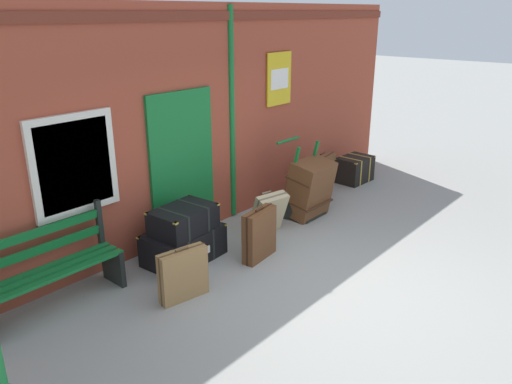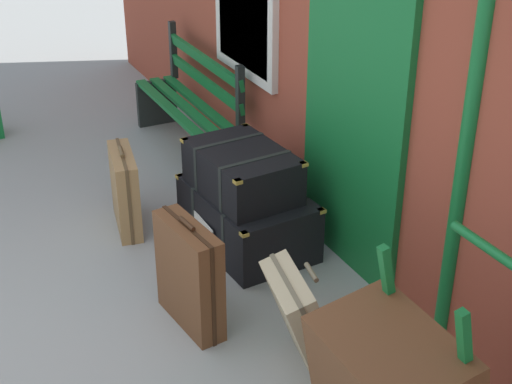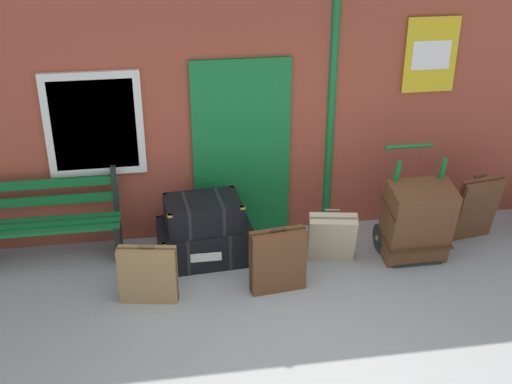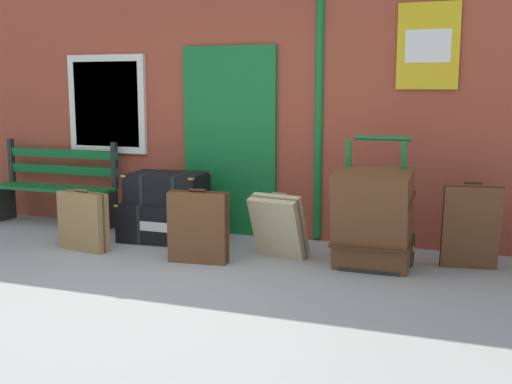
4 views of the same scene
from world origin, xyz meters
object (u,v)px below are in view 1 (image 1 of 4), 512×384
Objects in this scene: platform_bench at (48,271)px; steamer_trunk_base at (184,245)px; suitcase_charcoal at (268,213)px; suitcase_caramel at (183,274)px; large_brown_trunk at (310,188)px; suitcase_brown at (259,234)px; corner_trunk at (354,169)px; porters_trolley at (300,198)px; steamer_trunk_middle at (183,220)px; suitcase_slate at (322,176)px.

platform_bench is 1.73m from steamer_trunk_base.
suitcase_caramel is at bearing -168.78° from suitcase_charcoal.
large_brown_trunk is 1.48× the size of suitcase_caramel.
large_brown_trunk is (2.27, -0.39, 0.26)m from steamer_trunk_base.
platform_bench reaches higher than steamer_trunk_base.
corner_trunk is at bearing 10.79° from suitcase_brown.
porters_trolley reaches higher than suitcase_brown.
steamer_trunk_middle is (-0.01, -0.03, 0.37)m from steamer_trunk_base.
suitcase_brown reaches higher than suitcase_caramel.
platform_bench is at bearing 169.49° from suitcase_charcoal.
steamer_trunk_middle is 1.19× the size of suitcase_brown.
platform_bench is 2.24× the size of suitcase_brown.
suitcase_slate is 1.17m from corner_trunk.
corner_trunk is (4.90, 0.68, -0.06)m from suitcase_caramel.
large_brown_trunk is 2.92m from suitcase_caramel.
porters_trolley is 1.47× the size of suitcase_slate.
porters_trolley is at bearing 90.00° from large_brown_trunk.
suitcase_charcoal is (1.35, -0.31, 0.11)m from steamer_trunk_base.
suitcase_brown is 1.12× the size of suitcase_caramel.
steamer_trunk_middle is at bearing 179.37° from suitcase_slate.
suitcase_slate reaches higher than suitcase_charcoal.
steamer_trunk_base is 2.28m from porters_trolley.
platform_bench reaches higher than suitcase_brown.
porters_trolley is 0.86m from suitcase_slate.
suitcase_charcoal is at bearing -10.51° from platform_bench.
steamer_trunk_middle is at bearing -108.98° from steamer_trunk_base.
platform_bench is at bearing 170.40° from steamer_trunk_middle.
suitcase_charcoal is (-0.92, 0.07, -0.15)m from large_brown_trunk.
suitcase_brown is 3.66m from corner_trunk.
platform_bench is 1.34× the size of porters_trolley.
steamer_trunk_base is 1.64× the size of suitcase_charcoal.
steamer_trunk_base is at bearing 133.67° from suitcase_brown.
suitcase_caramel is (-2.90, -0.49, 0.03)m from porters_trolley.
platform_bench reaches higher than large_brown_trunk.
steamer_trunk_base is 0.37m from steamer_trunk_middle.
steamer_trunk_base is 1.12× the size of large_brown_trunk.
steamer_trunk_base is 1.48× the size of suitcase_brown.
steamer_trunk_middle is 1.00m from suitcase_brown.
corner_trunk is (4.28, -0.03, 0.03)m from steamer_trunk_base.
platform_bench is 3.11m from suitcase_charcoal.
porters_trolley is 2.94m from suitcase_caramel.
suitcase_brown reaches higher than suitcase_charcoal.
porters_trolley reaches higher than steamer_trunk_base.
platform_bench is 5.99m from corner_trunk.
suitcase_caramel is at bearing 179.59° from suitcase_brown.
suitcase_brown is at bearing -162.44° from porters_trolley.
suitcase_charcoal is at bearing -13.05° from steamer_trunk_base.
suitcase_charcoal reaches higher than suitcase_caramel.
steamer_trunk_middle is at bearing -179.95° from corner_trunk.
suitcase_slate is 3.79m from suitcase_caramel.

